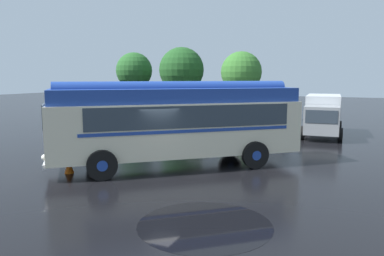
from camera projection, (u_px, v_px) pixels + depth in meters
name	position (u px, v px, depth m)	size (l,w,h in m)	color
ground_plane	(155.00, 169.00, 14.93)	(120.00, 120.00, 0.00)	black
vintage_bus	(177.00, 121.00, 15.23)	(9.21, 8.47, 3.49)	beige
car_near_left	(202.00, 115.00, 27.92)	(2.42, 4.41, 1.66)	silver
car_mid_left	(236.00, 117.00, 26.34)	(2.21, 4.32, 1.66)	silver
car_mid_right	(277.00, 118.00, 25.65)	(2.15, 4.30, 1.66)	#4C5156
box_van	(323.00, 114.00, 23.41)	(2.59, 5.87, 2.50)	#B2B7BC
tree_far_left	(134.00, 70.00, 36.70)	(3.54, 3.54, 6.03)	#4C3823
tree_left_of_centre	(182.00, 71.00, 34.54)	(4.15, 4.15, 6.37)	#4C3823
tree_centre	(242.00, 72.00, 30.88)	(3.38, 3.38, 5.75)	#4C3823
traffic_cone	(69.00, 166.00, 14.31)	(0.36, 0.36, 0.55)	orange
puddle_patch	(205.00, 225.00, 9.34)	(3.39, 3.39, 0.01)	black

